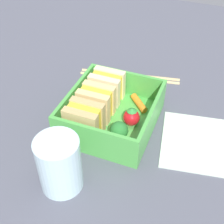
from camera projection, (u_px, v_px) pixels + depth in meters
The scene contains 12 objects.
ground_plane at pixel (112, 127), 56.46cm from camera, with size 120.00×120.00×2.00cm, color #50525F.
bento_tray at pixel (112, 121), 55.40cm from camera, with size 16.43×14.75×1.20cm, color #4EAB47.
bento_rim at pixel (112, 108), 53.42cm from camera, with size 16.43×14.75×4.78cm.
sandwich_left at pixel (84, 120), 50.56cm from camera, with size 4.12×5.83×5.58cm.
sandwich_center_left at pixel (96, 102), 53.96cm from camera, with size 4.12×5.83×5.58cm.
sandwich_center at pixel (107, 87), 57.36cm from camera, with size 4.12×5.83×5.58cm.
broccoli_floret at pixel (119, 131), 49.05cm from camera, with size 2.95×2.95×4.15cm.
strawberry_far_left at pixel (132, 117), 53.01cm from camera, with size 2.86×2.86×3.46cm.
carrot_stick_far_left at pixel (139, 103), 57.18cm from camera, with size 1.24×1.24×4.60cm, color orange.
chopstick_pair at pixel (130, 75), 66.40cm from camera, with size 5.89×21.12×0.70cm.
drinking_glass at pixel (59, 164), 43.28cm from camera, with size 6.21×6.21×8.75cm, color silver.
folded_napkin at pixel (195, 142), 52.17cm from camera, with size 13.18×11.00×0.40cm, color silver.
Camera 1 is at (-37.65, -14.80, 38.49)cm, focal length 50.00 mm.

